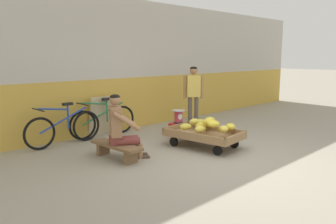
% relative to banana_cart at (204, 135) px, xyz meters
% --- Properties ---
extents(ground_plane, '(80.00, 80.00, 0.00)m').
position_rel_banana_cart_xyz_m(ground_plane, '(-0.41, -0.66, -0.24)').
color(ground_plane, gray).
extents(back_wall, '(16.00, 0.30, 3.12)m').
position_rel_banana_cart_xyz_m(back_wall, '(-0.41, 2.55, 1.32)').
color(back_wall, gold).
rests_on(back_wall, ground).
extents(banana_cart, '(1.00, 1.53, 0.36)m').
position_rel_banana_cart_xyz_m(banana_cart, '(0.00, 0.00, 0.00)').
color(banana_cart, '#99754C').
rests_on(banana_cart, ground).
extents(banana_pile, '(0.93, 1.11, 0.26)m').
position_rel_banana_cart_xyz_m(banana_pile, '(0.03, -0.04, 0.22)').
color(banana_pile, yellow).
rests_on(banana_pile, banana_cart).
extents(low_bench, '(0.35, 1.11, 0.27)m').
position_rel_banana_cart_xyz_m(low_bench, '(-1.69, 0.57, -0.04)').
color(low_bench, brown).
rests_on(low_bench, ground).
extents(vendor_seated, '(0.74, 0.64, 1.14)m').
position_rel_banana_cart_xyz_m(vendor_seated, '(-1.62, 0.53, 0.33)').
color(vendor_seated, '#9E704C').
rests_on(vendor_seated, ground).
extents(plastic_crate, '(0.36, 0.28, 0.30)m').
position_rel_banana_cart_xyz_m(plastic_crate, '(0.31, 0.99, -0.09)').
color(plastic_crate, red).
rests_on(plastic_crate, ground).
extents(weighing_scale, '(0.30, 0.30, 0.29)m').
position_rel_banana_cart_xyz_m(weighing_scale, '(0.31, 0.99, 0.21)').
color(weighing_scale, '#28282D').
rests_on(weighing_scale, plastic_crate).
extents(bicycle_near_left, '(1.66, 0.48, 0.86)m').
position_rel_banana_cart_xyz_m(bicycle_near_left, '(-1.90, 2.06, 0.11)').
color(bicycle_near_left, black).
rests_on(bicycle_near_left, ground).
extents(bicycle_far_left, '(1.66, 0.48, 0.86)m').
position_rel_banana_cart_xyz_m(bicycle_far_left, '(-0.90, 2.16, 0.11)').
color(bicycle_far_left, black).
rests_on(bicycle_far_left, ground).
extents(sign_board, '(0.70, 0.18, 0.89)m').
position_rel_banana_cart_xyz_m(sign_board, '(-0.80, 2.33, 0.20)').
color(sign_board, '#C6B289').
rests_on(sign_board, ground).
extents(customer_adult, '(0.40, 0.36, 1.53)m').
position_rel_banana_cart_xyz_m(customer_adult, '(1.12, 1.28, 0.71)').
color(customer_adult, brown).
rests_on(customer_adult, ground).
extents(shopping_bag, '(0.18, 0.12, 0.24)m').
position_rel_banana_cart_xyz_m(shopping_bag, '(0.36, 0.59, -0.12)').
color(shopping_bag, '#3370B7').
rests_on(shopping_bag, ground).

